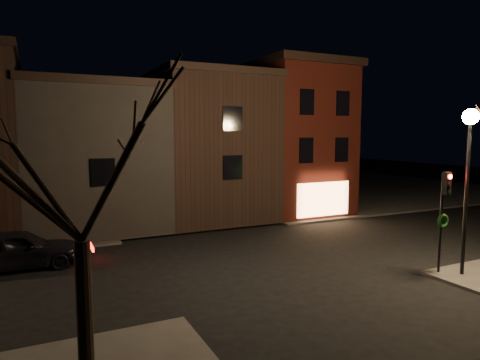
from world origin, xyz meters
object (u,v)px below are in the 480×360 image
at_px(traffic_signal, 444,206).
at_px(bare_tree_left, 78,144).
at_px(street_lamp_near, 469,146).
at_px(parked_car_a, 17,249).

height_order(traffic_signal, bare_tree_left, bare_tree_left).
height_order(street_lamp_near, parked_car_a, street_lamp_near).
xyz_separation_m(traffic_signal, bare_tree_left, (-13.60, -1.49, 2.63)).
bearing_deg(traffic_signal, parked_car_a, 151.43).
bearing_deg(parked_car_a, street_lamp_near, -117.21).
height_order(bare_tree_left, parked_car_a, bare_tree_left).
xyz_separation_m(street_lamp_near, traffic_signal, (-0.60, 0.49, -2.37)).
bearing_deg(street_lamp_near, bare_tree_left, -175.97).
bearing_deg(bare_tree_left, parked_car_a, 99.65).
height_order(traffic_signal, parked_car_a, traffic_signal).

